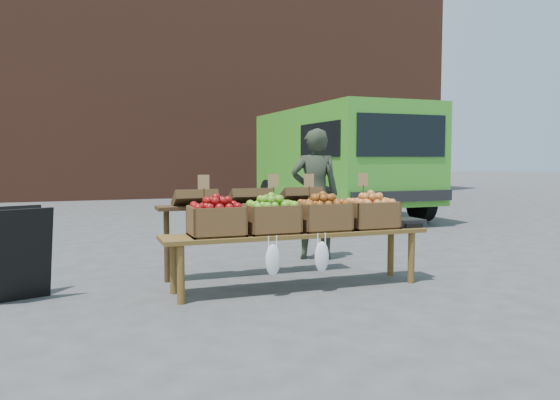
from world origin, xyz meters
name	(u,v)px	position (x,y,z in m)	size (l,w,h in m)	color
ground	(220,301)	(0.00, 0.00, 0.00)	(80.00, 80.00, 0.00)	#49494C
brick_building	(112,50)	(0.00, 15.00, 5.00)	(24.00, 4.00, 10.00)	brown
delivery_van	(339,163)	(4.33, 6.32, 1.19)	(2.43, 5.31, 2.38)	green
vendor	(315,194)	(1.67, 1.64, 0.84)	(0.61, 0.40, 1.68)	#2A3224
chalkboard_sign	(16,253)	(-1.74, 0.68, 0.43)	(0.57, 0.32, 0.87)	black
back_table	(249,229)	(0.57, 0.95, 0.52)	(2.10, 0.44, 1.04)	#3A2815
display_bench	(297,260)	(0.85, 0.23, 0.28)	(2.70, 0.56, 0.57)	brown
crate_golden_apples	(216,221)	(0.03, 0.23, 0.71)	(0.50, 0.40, 0.28)	#6D070B
crate_russet_pears	(271,219)	(0.58, 0.23, 0.71)	(0.50, 0.40, 0.28)	#458F16
crate_red_apples	(323,217)	(1.13, 0.23, 0.71)	(0.50, 0.40, 0.28)	#93521B
crate_green_apples	(370,215)	(1.68, 0.23, 0.71)	(0.50, 0.40, 0.28)	#A3822E
weighing_scale	(405,223)	(2.10, 0.23, 0.61)	(0.34, 0.30, 0.08)	black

